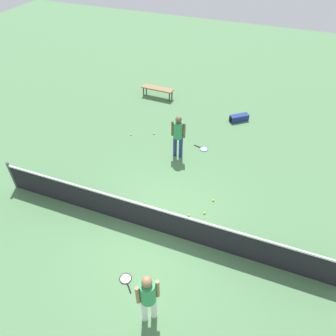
{
  "coord_description": "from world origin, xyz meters",
  "views": [
    {
      "loc": [
        -2.41,
        5.29,
        7.48
      ],
      "look_at": [
        0.28,
        -1.74,
        0.9
      ],
      "focal_mm": 34.14,
      "sensor_mm": 36.0,
      "label": 1
    }
  ],
  "objects_px": {
    "tennis_ball_near_player": "(131,135)",
    "equipment_bag": "(238,118)",
    "player_far_side": "(148,296)",
    "tennis_ball_stray_right": "(154,134)",
    "tennis_racket_near_player": "(203,149)",
    "tennis_ball_midcourt": "(213,200)",
    "tennis_racket_far_player": "(126,279)",
    "player_near_side": "(178,133)",
    "tennis_ball_baseline": "(189,215)",
    "courtside_bench": "(158,89)",
    "tennis_ball_by_net": "(177,137)",
    "tennis_ball_stray_left": "(204,213)"
  },
  "relations": [
    {
      "from": "tennis_ball_near_player",
      "to": "tennis_ball_midcourt",
      "type": "height_order",
      "value": "same"
    },
    {
      "from": "tennis_racket_near_player",
      "to": "courtside_bench",
      "type": "xyz_separation_m",
      "value": [
        3.16,
        -3.12,
        0.4
      ]
    },
    {
      "from": "tennis_ball_stray_left",
      "to": "player_near_side",
      "type": "bearing_deg",
      "value": -54.09
    },
    {
      "from": "player_near_side",
      "to": "tennis_ball_stray_right",
      "type": "bearing_deg",
      "value": -35.32
    },
    {
      "from": "tennis_ball_baseline",
      "to": "tennis_ball_stray_right",
      "type": "relative_size",
      "value": 1.0
    },
    {
      "from": "tennis_racket_far_player",
      "to": "tennis_ball_near_player",
      "type": "height_order",
      "value": "tennis_ball_near_player"
    },
    {
      "from": "tennis_racket_near_player",
      "to": "tennis_ball_stray_left",
      "type": "xyz_separation_m",
      "value": [
        -0.93,
        3.1,
        0.02
      ]
    },
    {
      "from": "player_far_side",
      "to": "courtside_bench",
      "type": "xyz_separation_m",
      "value": [
        3.78,
        -9.7,
        -0.59
      ]
    },
    {
      "from": "tennis_racket_near_player",
      "to": "tennis_ball_near_player",
      "type": "xyz_separation_m",
      "value": [
        2.99,
        0.17,
        0.02
      ]
    },
    {
      "from": "tennis_ball_stray_left",
      "to": "courtside_bench",
      "type": "relative_size",
      "value": 0.04
    },
    {
      "from": "player_near_side",
      "to": "tennis_ball_by_net",
      "type": "relative_size",
      "value": 25.76
    },
    {
      "from": "player_far_side",
      "to": "tennis_ball_stray_right",
      "type": "relative_size",
      "value": 25.76
    },
    {
      "from": "player_far_side",
      "to": "tennis_ball_stray_left",
      "type": "relative_size",
      "value": 25.76
    },
    {
      "from": "tennis_ball_stray_left",
      "to": "tennis_ball_baseline",
      "type": "bearing_deg",
      "value": 31.6
    },
    {
      "from": "tennis_ball_baseline",
      "to": "tennis_ball_stray_left",
      "type": "xyz_separation_m",
      "value": [
        -0.42,
        -0.26,
        0.0
      ]
    },
    {
      "from": "tennis_ball_near_player",
      "to": "equipment_bag",
      "type": "bearing_deg",
      "value": -145.79
    },
    {
      "from": "tennis_racket_far_player",
      "to": "tennis_ball_stray_left",
      "type": "relative_size",
      "value": 8.15
    },
    {
      "from": "tennis_ball_baseline",
      "to": "tennis_ball_stray_left",
      "type": "relative_size",
      "value": 1.0
    },
    {
      "from": "courtside_bench",
      "to": "tennis_ball_near_player",
      "type": "bearing_deg",
      "value": 93.07
    },
    {
      "from": "player_far_side",
      "to": "tennis_ball_midcourt",
      "type": "relative_size",
      "value": 25.76
    },
    {
      "from": "tennis_ball_stray_right",
      "to": "courtside_bench",
      "type": "relative_size",
      "value": 0.04
    },
    {
      "from": "player_far_side",
      "to": "tennis_ball_near_player",
      "type": "relative_size",
      "value": 25.76
    },
    {
      "from": "tennis_ball_baseline",
      "to": "tennis_racket_near_player",
      "type": "bearing_deg",
      "value": -81.36
    },
    {
      "from": "tennis_racket_far_player",
      "to": "tennis_ball_near_player",
      "type": "distance_m",
      "value": 6.35
    },
    {
      "from": "player_far_side",
      "to": "equipment_bag",
      "type": "bearing_deg",
      "value": -91.42
    },
    {
      "from": "tennis_racket_far_player",
      "to": "player_near_side",
      "type": "bearing_deg",
      "value": -85.02
    },
    {
      "from": "tennis_ball_by_net",
      "to": "equipment_bag",
      "type": "height_order",
      "value": "equipment_bag"
    },
    {
      "from": "tennis_ball_by_net",
      "to": "tennis_ball_midcourt",
      "type": "distance_m",
      "value": 3.6
    },
    {
      "from": "courtside_bench",
      "to": "equipment_bag",
      "type": "xyz_separation_m",
      "value": [
        -4.0,
        0.69,
        -0.28
      ]
    },
    {
      "from": "tennis_ball_near_player",
      "to": "tennis_ball_baseline",
      "type": "bearing_deg",
      "value": 137.6
    },
    {
      "from": "player_far_side",
      "to": "tennis_ball_stray_left",
      "type": "bearing_deg",
      "value": -95.24
    },
    {
      "from": "player_near_side",
      "to": "tennis_ball_baseline",
      "type": "distance_m",
      "value": 3.08
    },
    {
      "from": "tennis_ball_near_player",
      "to": "tennis_ball_stray_right",
      "type": "distance_m",
      "value": 0.94
    },
    {
      "from": "tennis_ball_baseline",
      "to": "tennis_ball_stray_right",
      "type": "height_order",
      "value": "same"
    },
    {
      "from": "tennis_ball_near_player",
      "to": "tennis_ball_baseline",
      "type": "distance_m",
      "value": 4.73
    },
    {
      "from": "tennis_racket_far_player",
      "to": "tennis_ball_midcourt",
      "type": "bearing_deg",
      "value": -111.85
    },
    {
      "from": "tennis_racket_far_player",
      "to": "tennis_ball_near_player",
      "type": "xyz_separation_m",
      "value": [
        2.66,
        -5.76,
        0.02
      ]
    },
    {
      "from": "tennis_racket_far_player",
      "to": "tennis_ball_stray_right",
      "type": "relative_size",
      "value": 8.15
    },
    {
      "from": "tennis_ball_near_player",
      "to": "player_near_side",
      "type": "bearing_deg",
      "value": 165.54
    },
    {
      "from": "tennis_ball_near_player",
      "to": "tennis_ball_by_net",
      "type": "relative_size",
      "value": 1.0
    },
    {
      "from": "tennis_racket_near_player",
      "to": "equipment_bag",
      "type": "distance_m",
      "value": 2.57
    },
    {
      "from": "tennis_racket_near_player",
      "to": "player_far_side",
      "type": "bearing_deg",
      "value": 95.34
    },
    {
      "from": "tennis_racket_far_player",
      "to": "equipment_bag",
      "type": "bearing_deg",
      "value": -97.92
    },
    {
      "from": "tennis_ball_by_net",
      "to": "equipment_bag",
      "type": "relative_size",
      "value": 0.08
    },
    {
      "from": "courtside_bench",
      "to": "tennis_ball_stray_left",
      "type": "bearing_deg",
      "value": 123.35
    },
    {
      "from": "tennis_racket_far_player",
      "to": "tennis_racket_near_player",
      "type": "bearing_deg",
      "value": -93.13
    },
    {
      "from": "player_near_side",
      "to": "tennis_ball_stray_left",
      "type": "relative_size",
      "value": 25.76
    },
    {
      "from": "tennis_racket_far_player",
      "to": "equipment_bag",
      "type": "distance_m",
      "value": 8.44
    },
    {
      "from": "player_far_side",
      "to": "courtside_bench",
      "type": "relative_size",
      "value": 1.12
    },
    {
      "from": "tennis_ball_midcourt",
      "to": "tennis_ball_stray_left",
      "type": "xyz_separation_m",
      "value": [
        0.12,
        0.61,
        0.0
      ]
    }
  ]
}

